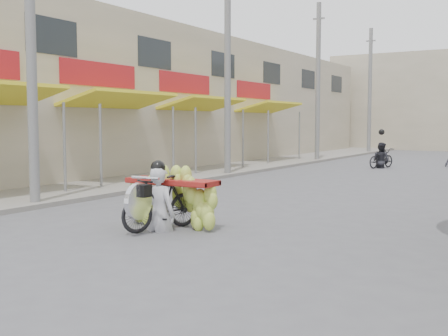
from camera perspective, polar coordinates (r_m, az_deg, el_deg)
ground at (r=8.27m, az=-10.01°, el=-9.48°), size 120.00×120.00×0.00m
sidewalk_left at (r=24.44m, az=0.71°, el=0.10°), size 4.00×60.00×0.12m
shophouse_row_left at (r=26.45m, az=-9.85°, el=6.75°), size 9.77×40.00×6.00m
utility_pole_near at (r=14.13m, az=-19.05°, el=12.62°), size 0.60×0.24×8.00m
utility_pole_mid at (r=21.06m, az=0.36°, el=10.17°), size 0.60×0.24×8.00m
utility_pole_far at (r=29.14m, az=9.52°, el=8.58°), size 0.60×0.24×8.00m
utility_pole_back at (r=37.64m, az=14.59°, el=7.60°), size 0.60×0.24×8.00m
banana_motorbike at (r=10.59m, az=-6.05°, el=-2.29°), size 2.20×1.88×2.22m
bg_motorbike_a at (r=25.56m, az=15.67°, el=1.69°), size 1.05×1.64×1.95m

